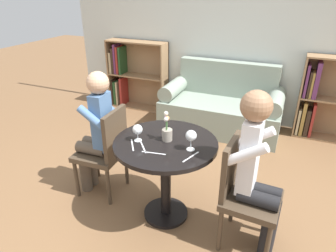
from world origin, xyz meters
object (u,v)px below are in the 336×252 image
at_px(bookshelf_right, 329,100).
at_px(wine_glass_right, 191,136).
at_px(chair_right, 243,190).
at_px(person_left, 96,132).
at_px(person_right, 258,170).
at_px(couch, 221,108).
at_px(flower_vase, 167,130).
at_px(bookshelf_left, 131,75).
at_px(wine_glass_left, 138,130).
at_px(chair_left, 106,149).

xyz_separation_m(bookshelf_right, wine_glass_right, (-1.13, -2.30, 0.34)).
distance_m(bookshelf_right, chair_right, 2.40).
height_order(person_left, person_right, person_right).
height_order(couch, flower_vase, flower_vase).
height_order(bookshelf_left, wine_glass_left, bookshelf_left).
xyz_separation_m(bookshelf_left, bookshelf_right, (2.97, 0.00, -0.01)).
height_order(couch, person_right, person_right).
xyz_separation_m(bookshelf_left, wine_glass_left, (1.40, -2.33, 0.31)).
xyz_separation_m(bookshelf_right, wine_glass_left, (-1.57, -2.33, 0.32)).
height_order(chair_right, person_left, person_left).
xyz_separation_m(couch, flower_vase, (-0.00, -1.96, 0.53)).
xyz_separation_m(couch, wine_glass_left, (-0.22, -2.06, 0.54)).
bearing_deg(bookshelf_right, person_right, -104.80).
relative_size(couch, wine_glass_right, 9.99).
height_order(bookshelf_right, person_right, person_right).
bearing_deg(couch, flower_vase, -90.14).
distance_m(bookshelf_left, chair_right, 3.24).
relative_size(chair_right, person_right, 0.69).
height_order(chair_right, flower_vase, flower_vase).
relative_size(chair_right, wine_glass_right, 5.48).
xyz_separation_m(person_left, person_right, (1.50, -0.12, 0.04)).
bearing_deg(chair_right, wine_glass_right, 93.60).
bearing_deg(bookshelf_left, person_left, -68.38).
height_order(couch, person_left, person_left).
distance_m(couch, chair_left, 2.02).
height_order(chair_left, chair_right, same).
xyz_separation_m(person_right, wine_glass_right, (-0.52, 0.00, 0.17)).
xyz_separation_m(bookshelf_left, chair_left, (0.95, -2.18, -0.05)).
distance_m(chair_right, wine_glass_left, 0.95).
bearing_deg(chair_left, wine_glass_right, 79.18).
bearing_deg(bookshelf_left, chair_left, -66.32).
bearing_deg(person_right, bookshelf_right, -11.71).
height_order(person_left, flower_vase, person_left).
height_order(bookshelf_right, wine_glass_left, bookshelf_right).
relative_size(bookshelf_right, flower_vase, 4.47).
relative_size(bookshelf_right, chair_left, 1.23).
bearing_deg(couch, wine_glass_left, -96.01).
relative_size(wine_glass_left, flower_vase, 0.57).
xyz_separation_m(couch, person_left, (-0.75, -1.91, 0.35)).
height_order(couch, bookshelf_left, bookshelf_left).
bearing_deg(chair_right, wine_glass_left, 95.33).
bearing_deg(flower_vase, couch, 89.86).
xyz_separation_m(chair_right, wine_glass_left, (-0.88, -0.03, 0.36)).
bearing_deg(wine_glass_right, flower_vase, 163.30).
distance_m(bookshelf_left, person_left, 2.35).
bearing_deg(chair_right, chair_left, 87.78).
bearing_deg(flower_vase, chair_left, 175.09).
xyz_separation_m(person_left, flower_vase, (0.75, -0.05, 0.18)).
xyz_separation_m(person_right, wine_glass_left, (-0.96, -0.03, 0.15)).
relative_size(couch, chair_right, 1.82).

